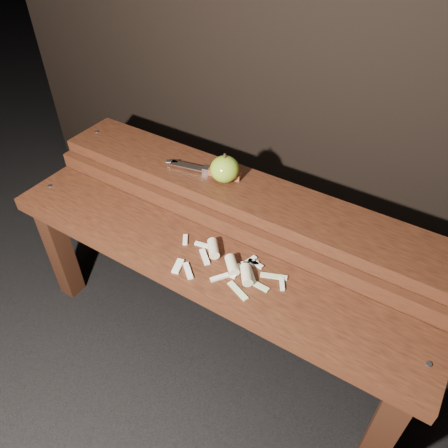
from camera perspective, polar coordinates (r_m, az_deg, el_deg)
The scene contains 6 objects.
ground at distance 1.46m, azimuth -1.30°, elevation -14.64°, with size 60.00×60.00×0.00m, color black.
bench_front_tier at distance 1.15m, azimuth -3.25°, elevation -6.98°, with size 1.20×0.20×0.42m.
bench_rear_tier at distance 1.25m, azimuth 2.61°, elevation 1.49°, with size 1.20×0.21×0.50m.
apple at distance 1.20m, azimuth 0.09°, elevation 7.19°, with size 0.08×0.08×0.08m.
knife at distance 1.24m, azimuth -1.21°, elevation 6.83°, with size 0.23×0.07×0.02m.
apple_scraps at distance 1.08m, azimuth 0.75°, elevation -5.29°, with size 0.31×0.16×0.03m.
Camera 1 is at (0.46, -0.67, 1.22)m, focal length 35.00 mm.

